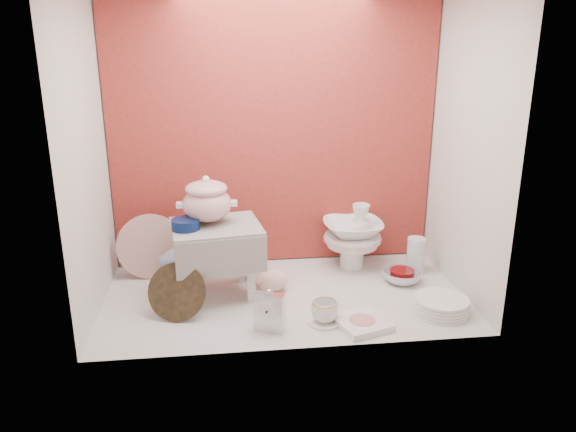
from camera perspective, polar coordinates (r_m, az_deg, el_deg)
name	(u,v)px	position (r m, az deg, el deg)	size (l,w,h in m)	color
ground	(285,296)	(2.88, -0.35, -8.10)	(1.80, 1.80, 0.00)	silver
niche_shell	(280,106)	(2.79, -0.81, 11.04)	(1.86, 1.03, 1.53)	#A43529
step_stool	(217,260)	(2.85, -7.18, -4.44)	(0.43, 0.37, 0.37)	silver
soup_tureen	(207,199)	(2.79, -8.22, 1.68)	(0.28, 0.28, 0.24)	white
cobalt_bowl	(186,224)	(2.74, -10.31, -0.82)	(0.14, 0.14, 0.05)	#091843
floral_platter	(150,247)	(3.12, -13.77, -3.01)	(0.35, 0.07, 0.35)	silver
blue_white_vase	(176,253)	(3.17, -11.28, -3.67)	(0.22, 0.22, 0.23)	white
lacquer_tray	(177,292)	(2.68, -11.18, -7.55)	(0.28, 0.12, 0.26)	black
mantel_clock	(269,310)	(2.53, -1.90, -9.53)	(0.14, 0.05, 0.20)	silver
plush_pig	(271,280)	(2.90, -1.72, -6.45)	(0.22, 0.15, 0.13)	beige
teacup_saucer	(325,322)	(2.64, 3.73, -10.61)	(0.16, 0.16, 0.01)	white
gold_rim_teacup	(325,311)	(2.61, 3.76, -9.56)	(0.12, 0.12, 0.10)	white
lattice_dish	(362,323)	(2.62, 7.50, -10.69)	(0.22, 0.22, 0.03)	white
dinner_plate_stack	(442,305)	(2.80, 15.28, -8.72)	(0.27, 0.27, 0.07)	white
crystal_bowl	(402,276)	(3.08, 11.44, -6.01)	(0.21, 0.21, 0.06)	silver
clear_glass_vase	(416,255)	(3.20, 12.79, -3.89)	(0.10, 0.10, 0.20)	silver
porcelain_tower	(353,236)	(3.17, 6.54, -2.03)	(0.33, 0.33, 0.37)	white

